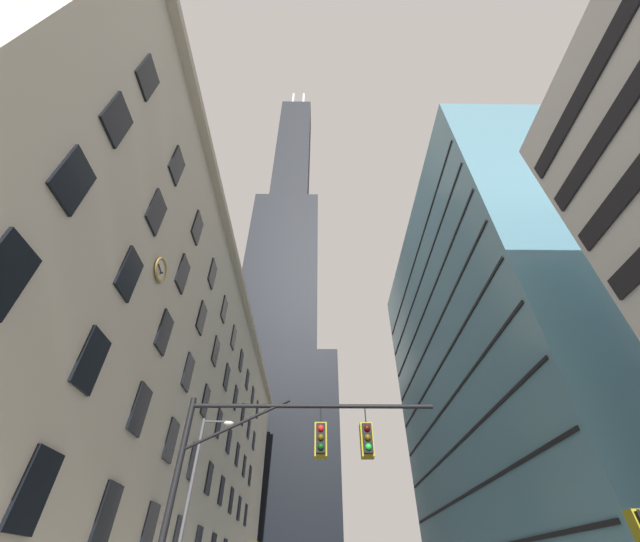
% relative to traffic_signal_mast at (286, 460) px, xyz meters
% --- Properties ---
extents(station_building, '(15.35, 62.24, 27.27)m').
position_rel_traffic_signal_mast_xyz_m(station_building, '(-14.85, 22.23, 8.82)').
color(station_building, beige).
rests_on(station_building, ground).
extents(dark_skyscraper, '(29.23, 29.23, 195.60)m').
position_rel_traffic_signal_mast_xyz_m(dark_skyscraper, '(-9.20, 73.45, 53.21)').
color(dark_skyscraper, black).
rests_on(dark_skyscraper, ground).
extents(glass_office_midrise, '(15.34, 38.88, 42.87)m').
position_rel_traffic_signal_mast_xyz_m(glass_office_midrise, '(22.11, 25.95, 16.64)').
color(glass_office_midrise, teal).
rests_on(glass_office_midrise, ground).
extents(traffic_signal_mast, '(8.34, 0.63, 6.56)m').
position_rel_traffic_signal_mast_xyz_m(traffic_signal_mast, '(0.00, 0.00, 0.00)').
color(traffic_signal_mast, black).
rests_on(traffic_signal_mast, sidewalk_left).
extents(street_lamppost, '(1.80, 0.32, 8.91)m').
position_rel_traffic_signal_mast_xyz_m(street_lamppost, '(-5.25, 9.02, 0.51)').
color(street_lamppost, '#47474C').
rests_on(street_lamppost, sidewalk_left).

